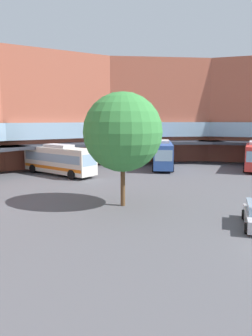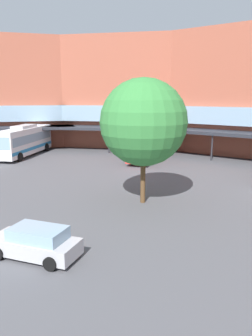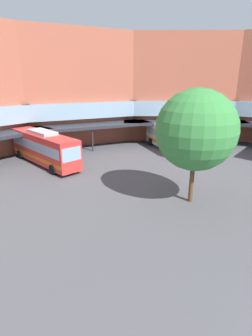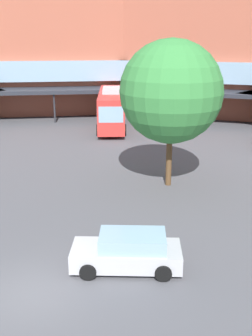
{
  "view_description": "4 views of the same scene",
  "coord_description": "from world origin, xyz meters",
  "px_view_note": "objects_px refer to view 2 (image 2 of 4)",
  "views": [
    {
      "loc": [
        -18.33,
        -0.62,
        6.89
      ],
      "look_at": [
        2.35,
        12.66,
        3.06
      ],
      "focal_mm": 34.07,
      "sensor_mm": 36.0,
      "label": 1
    },
    {
      "loc": [
        15.22,
        -6.7,
        7.65
      ],
      "look_at": [
        -1.43,
        15.96,
        1.57
      ],
      "focal_mm": 35.71,
      "sensor_mm": 36.0,
      "label": 2
    },
    {
      "loc": [
        -10.57,
        -2.56,
        9.45
      ],
      "look_at": [
        -2.13,
        15.81,
        2.61
      ],
      "focal_mm": 28.01,
      "sensor_mm": 36.0,
      "label": 3
    },
    {
      "loc": [
        7.29,
        -11.39,
        9.05
      ],
      "look_at": [
        0.33,
        10.37,
        1.7
      ],
      "focal_mm": 44.32,
      "sensor_mm": 36.0,
      "label": 4
    }
  ],
  "objects_px": {
    "bus_5": "(149,142)",
    "plaza_tree": "(144,122)",
    "bus_3": "(25,140)",
    "parked_car": "(35,243)"
  },
  "relations": [
    {
      "from": "parked_car",
      "to": "plaza_tree",
      "type": "relative_size",
      "value": 0.53
    },
    {
      "from": "bus_5",
      "to": "parked_car",
      "type": "bearing_deg",
      "value": 1.89
    },
    {
      "from": "bus_5",
      "to": "plaza_tree",
      "type": "bearing_deg",
      "value": 12.03
    },
    {
      "from": "parked_car",
      "to": "plaza_tree",
      "type": "bearing_deg",
      "value": -102.95
    },
    {
      "from": "bus_3",
      "to": "plaza_tree",
      "type": "bearing_deg",
      "value": 45.95
    },
    {
      "from": "bus_5",
      "to": "plaza_tree",
      "type": "distance_m",
      "value": 18.28
    },
    {
      "from": "bus_3",
      "to": "plaza_tree",
      "type": "height_order",
      "value": "plaza_tree"
    },
    {
      "from": "parked_car",
      "to": "plaza_tree",
      "type": "distance_m",
      "value": 11.39
    },
    {
      "from": "parked_car",
      "to": "plaza_tree",
      "type": "height_order",
      "value": "plaza_tree"
    },
    {
      "from": "bus_5",
      "to": "plaza_tree",
      "type": "relative_size",
      "value": 1.35
    }
  ]
}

